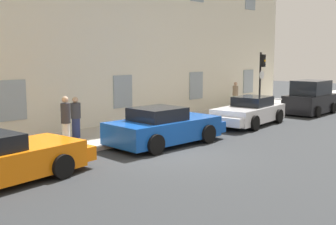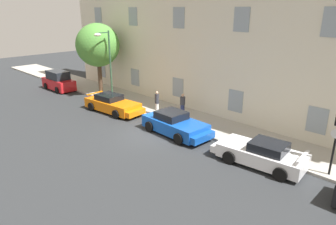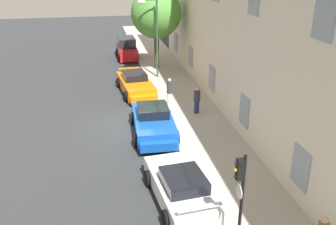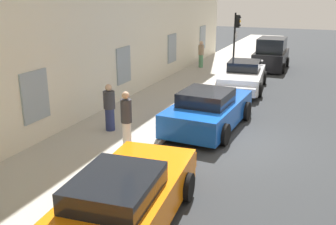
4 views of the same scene
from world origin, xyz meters
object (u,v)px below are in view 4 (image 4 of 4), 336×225
at_px(pedestrian_bystander, 201,54).
at_px(traffic_light, 236,32).
at_px(sportscar_yellow_flank, 210,109).
at_px(pedestrian_strolling, 126,121).
at_px(sportscar_white_middle, 242,78).
at_px(hatchback_parked, 271,55).
at_px(sportscar_red_lead, 127,198).
at_px(pedestrian_admiring, 109,107).

bearing_deg(pedestrian_bystander, traffic_light, -112.20).
bearing_deg(sportscar_yellow_flank, traffic_light, 7.94).
xyz_separation_m(pedestrian_strolling, pedestrian_bystander, (12.92, 2.00, -0.11)).
xyz_separation_m(sportscar_white_middle, hatchback_parked, (5.74, -0.47, 0.25)).
relative_size(hatchback_parked, pedestrian_strolling, 2.07).
relative_size(sportscar_white_middle, pedestrian_bystander, 3.04).
bearing_deg(sportscar_white_middle, hatchback_parked, -4.68).
bearing_deg(pedestrian_strolling, traffic_light, -1.27).
height_order(sportscar_white_middle, hatchback_parked, hatchback_parked).
distance_m(sportscar_red_lead, hatchback_parked, 17.75).
xyz_separation_m(hatchback_parked, pedestrian_strolling, (-14.70, 1.84, 0.22)).
relative_size(sportscar_yellow_flank, pedestrian_admiring, 3.04).
distance_m(hatchback_parked, pedestrian_bystander, 4.24).
xyz_separation_m(pedestrian_admiring, pedestrian_bystander, (11.62, 0.65, 0.02)).
distance_m(sportscar_yellow_flank, pedestrian_bystander, 10.18).
relative_size(sportscar_red_lead, pedestrian_admiring, 3.29).
height_order(sportscar_yellow_flank, pedestrian_strolling, pedestrian_strolling).
xyz_separation_m(sportscar_yellow_flank, pedestrian_strolling, (-3.35, 1.47, 0.44)).
height_order(sportscar_yellow_flank, pedestrian_admiring, pedestrian_admiring).
height_order(sportscar_white_middle, pedestrian_bystander, pedestrian_bystander).
distance_m(sportscar_red_lead, sportscar_yellow_flank, 6.40).
height_order(sportscar_red_lead, traffic_light, traffic_light).
height_order(sportscar_white_middle, traffic_light, traffic_light).
height_order(pedestrian_strolling, pedestrian_bystander, pedestrian_strolling).
bearing_deg(pedestrian_strolling, sportscar_yellow_flank, -23.70).
bearing_deg(pedestrian_bystander, hatchback_parked, -65.09).
height_order(sportscar_red_lead, hatchback_parked, hatchback_parked).
distance_m(traffic_light, pedestrian_strolling, 12.07).
distance_m(sportscar_red_lead, pedestrian_strolling, 3.50).
xyz_separation_m(hatchback_parked, traffic_light, (-2.71, 1.58, 1.54)).
height_order(pedestrian_admiring, pedestrian_bystander, pedestrian_bystander).
distance_m(sportscar_white_middle, traffic_light, 3.69).
distance_m(pedestrian_admiring, pedestrian_bystander, 11.64).
xyz_separation_m(sportscar_white_middle, pedestrian_admiring, (-7.67, 2.72, 0.34)).
distance_m(traffic_light, pedestrian_bystander, 2.84).
bearing_deg(pedestrian_strolling, pedestrian_admiring, 45.92).
relative_size(sportscar_red_lead, pedestrian_bystander, 3.27).
distance_m(sportscar_white_middle, pedestrian_admiring, 8.14).
bearing_deg(traffic_light, sportscar_red_lead, -174.70).
xyz_separation_m(sportscar_red_lead, hatchback_parked, (17.75, -0.18, 0.26)).
bearing_deg(sportscar_yellow_flank, hatchback_parked, -1.88).
distance_m(sportscar_yellow_flank, traffic_light, 8.91).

